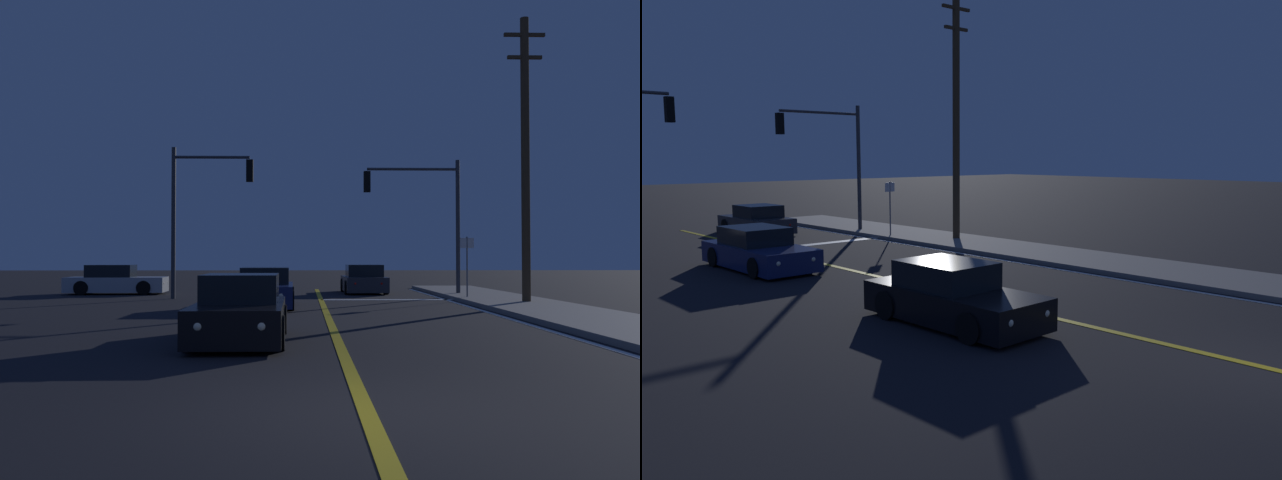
# 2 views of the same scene
# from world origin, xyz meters

# --- Properties ---
(sidewalk_right) EXTENTS (3.20, 37.29, 0.15)m
(sidewalk_right) POSITION_xyz_m (6.78, 10.36, 0.07)
(sidewalk_right) COLOR gray
(sidewalk_right) RESTS_ON ground
(lane_line_center) EXTENTS (0.20, 35.22, 0.01)m
(lane_line_center) POSITION_xyz_m (0.00, 10.36, 0.01)
(lane_line_center) COLOR gold
(lane_line_center) RESTS_ON ground
(lane_line_edge_right) EXTENTS (0.16, 35.22, 0.01)m
(lane_line_edge_right) POSITION_xyz_m (4.93, 10.36, 0.01)
(lane_line_edge_right) COLOR white
(lane_line_edge_right) RESTS_ON ground
(stop_bar) EXTENTS (5.18, 0.50, 0.01)m
(stop_bar) POSITION_xyz_m (2.59, 19.22, 0.01)
(stop_bar) COLOR white
(stop_bar) RESTS_ON ground
(car_parked_curb_charcoal) EXTENTS (2.03, 4.25, 1.34)m
(car_parked_curb_charcoal) POSITION_xyz_m (2.15, 24.30, 0.58)
(car_parked_curb_charcoal) COLOR #2D2D33
(car_parked_curb_charcoal) RESTS_ON ground
(car_lead_oncoming_black) EXTENTS (1.86, 4.31, 1.34)m
(car_lead_oncoming_black) POSITION_xyz_m (-1.95, 6.24, 0.58)
(car_lead_oncoming_black) COLOR black
(car_lead_oncoming_black) RESTS_ON ground
(car_far_approaching_navy) EXTENTS (2.01, 4.69, 1.34)m
(car_far_approaching_navy) POSITION_xyz_m (-1.98, 15.46, 0.58)
(car_far_approaching_navy) COLOR navy
(car_far_approaching_navy) RESTS_ON ground
(traffic_signal_near_right) EXTENTS (4.17, 0.28, 5.90)m
(traffic_signal_near_right) POSITION_xyz_m (4.51, 21.52, 3.95)
(traffic_signal_near_right) COLOR #38383D
(traffic_signal_near_right) RESTS_ON ground
(utility_pole_right) EXTENTS (1.45, 0.30, 10.12)m
(utility_pole_right) POSITION_xyz_m (7.08, 15.96, 5.23)
(utility_pole_right) COLOR #4C3823
(utility_pole_right) RESTS_ON ground
(street_sign_corner) EXTENTS (0.56, 0.12, 2.49)m
(street_sign_corner) POSITION_xyz_m (5.68, 18.72, 1.67)
(street_sign_corner) COLOR slate
(street_sign_corner) RESTS_ON ground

